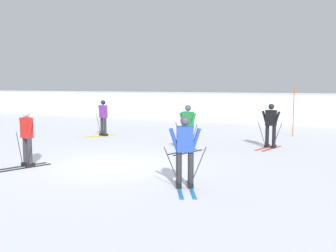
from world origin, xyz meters
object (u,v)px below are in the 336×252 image
skier_black (271,124)px  skier_red (27,136)px  skier_green (188,127)px  skier_purple (103,117)px  skier_blue (185,150)px  trail_marker_pole (293,112)px

skier_black → skier_red: bearing=-131.3°
skier_red → skier_green: bearing=53.4°
skier_purple → skier_blue: 9.94m
skier_red → trail_marker_pole: 12.12m
skier_black → trail_marker_pole: (0.31, 3.81, 0.23)m
skier_purple → trail_marker_pole: size_ratio=0.75×
skier_red → skier_blue: 5.16m
skier_red → skier_green: same height
skier_purple → skier_red: 7.01m
skier_red → skier_blue: size_ratio=1.00×
skier_black → trail_marker_pole: trail_marker_pole is taller
skier_green → trail_marker_pole: size_ratio=0.75×
skier_green → trail_marker_pole: 6.66m
skier_red → skier_black: 8.83m
trail_marker_pole → skier_green: bearing=-115.3°
skier_purple → skier_green: same height
skier_black → skier_blue: bearing=-95.6°
skier_green → skier_black: bearing=40.9°
skier_black → trail_marker_pole: 3.83m
skier_green → trail_marker_pole: bearing=64.7°
skier_blue → skier_black: (0.67, 6.79, 0.00)m
skier_blue → trail_marker_pole: bearing=84.7°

